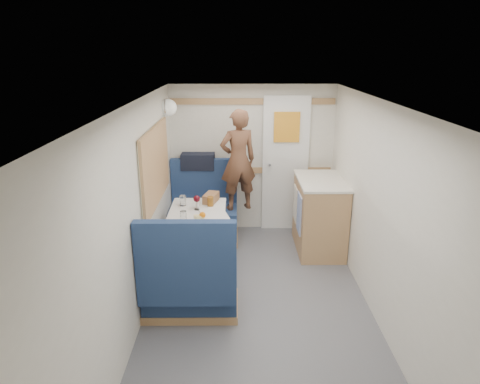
{
  "coord_description": "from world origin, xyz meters",
  "views": [
    {
      "loc": [
        -0.2,
        -3.41,
        2.43
      ],
      "look_at": [
        -0.17,
        0.9,
        0.98
      ],
      "focal_mm": 32.0,
      "sensor_mm": 36.0,
      "label": 1
    }
  ],
  "objects_px": {
    "dinette_table": "(197,224)",
    "galley_counter": "(319,214)",
    "tray": "(214,215)",
    "duffel_bag": "(198,161)",
    "salt_grinder": "(197,205)",
    "tumbler_left": "(184,216)",
    "beer_glass": "(210,201)",
    "orange_fruit": "(202,215)",
    "tumbler_mid": "(183,201)",
    "bench_near": "(190,286)",
    "pepper_grinder": "(197,203)",
    "person": "(238,160)",
    "dome_light": "(168,108)",
    "wine_glass": "(197,199)",
    "bench_far": "(204,218)",
    "bread_loaf": "(211,198)",
    "cheese_block": "(199,217)"
  },
  "relations": [
    {
      "from": "orange_fruit",
      "to": "wine_glass",
      "type": "xyz_separation_m",
      "value": [
        -0.08,
        0.29,
        0.07
      ]
    },
    {
      "from": "dome_light",
      "to": "bench_far",
      "type": "bearing_deg",
      "value": 2.12
    },
    {
      "from": "galley_counter",
      "to": "tray",
      "type": "xyz_separation_m",
      "value": [
        -1.27,
        -0.68,
        0.26
      ]
    },
    {
      "from": "bench_far",
      "to": "wine_glass",
      "type": "bearing_deg",
      "value": -90.29
    },
    {
      "from": "duffel_bag",
      "to": "salt_grinder",
      "type": "relative_size",
      "value": 4.85
    },
    {
      "from": "wine_glass",
      "to": "salt_grinder",
      "type": "xyz_separation_m",
      "value": [
        -0.0,
        0.04,
        -0.08
      ]
    },
    {
      "from": "bench_near",
      "to": "orange_fruit",
      "type": "height_order",
      "value": "bench_near"
    },
    {
      "from": "tumbler_left",
      "to": "beer_glass",
      "type": "xyz_separation_m",
      "value": [
        0.25,
        0.46,
        -0.0
      ]
    },
    {
      "from": "tray",
      "to": "salt_grinder",
      "type": "xyz_separation_m",
      "value": [
        -0.2,
        0.23,
        0.04
      ]
    },
    {
      "from": "bench_far",
      "to": "bench_near",
      "type": "relative_size",
      "value": 1.0
    },
    {
      "from": "duffel_bag",
      "to": "cheese_block",
      "type": "distance_m",
      "value": 1.39
    },
    {
      "from": "galley_counter",
      "to": "bench_near",
      "type": "bearing_deg",
      "value": -136.06
    },
    {
      "from": "orange_fruit",
      "to": "cheese_block",
      "type": "distance_m",
      "value": 0.04
    },
    {
      "from": "dinette_table",
      "to": "orange_fruit",
      "type": "xyz_separation_m",
      "value": [
        0.08,
        -0.23,
        0.21
      ]
    },
    {
      "from": "dinette_table",
      "to": "wine_glass",
      "type": "distance_m",
      "value": 0.28
    },
    {
      "from": "orange_fruit",
      "to": "tumbler_left",
      "type": "height_order",
      "value": "tumbler_left"
    },
    {
      "from": "tumbler_left",
      "to": "orange_fruit",
      "type": "bearing_deg",
      "value": 12.67
    },
    {
      "from": "tray",
      "to": "orange_fruit",
      "type": "height_order",
      "value": "orange_fruit"
    },
    {
      "from": "dinette_table",
      "to": "tray",
      "type": "distance_m",
      "value": 0.29
    },
    {
      "from": "duffel_bag",
      "to": "cheese_block",
      "type": "relative_size",
      "value": 4.49
    },
    {
      "from": "galley_counter",
      "to": "orange_fruit",
      "type": "height_order",
      "value": "galley_counter"
    },
    {
      "from": "galley_counter",
      "to": "pepper_grinder",
      "type": "xyz_separation_m",
      "value": [
        -1.48,
        -0.41,
        0.3
      ]
    },
    {
      "from": "galley_counter",
      "to": "tumbler_mid",
      "type": "bearing_deg",
      "value": -167.92
    },
    {
      "from": "dinette_table",
      "to": "bench_near",
      "type": "height_order",
      "value": "bench_near"
    },
    {
      "from": "duffel_bag",
      "to": "bench_far",
      "type": "bearing_deg",
      "value": -72.13
    },
    {
      "from": "tray",
      "to": "dinette_table",
      "type": "bearing_deg",
      "value": 147.5
    },
    {
      "from": "bread_loaf",
      "to": "tumbler_mid",
      "type": "bearing_deg",
      "value": -158.96
    },
    {
      "from": "galley_counter",
      "to": "cheese_block",
      "type": "height_order",
      "value": "galley_counter"
    },
    {
      "from": "orange_fruit",
      "to": "tumbler_mid",
      "type": "bearing_deg",
      "value": 120.99
    },
    {
      "from": "dome_light",
      "to": "cheese_block",
      "type": "bearing_deg",
      "value": -68.37
    },
    {
      "from": "dome_light",
      "to": "pepper_grinder",
      "type": "distance_m",
      "value": 1.27
    },
    {
      "from": "dome_light",
      "to": "wine_glass",
      "type": "distance_m",
      "value": 1.26
    },
    {
      "from": "bread_loaf",
      "to": "dinette_table",
      "type": "bearing_deg",
      "value": -113.22
    },
    {
      "from": "beer_glass",
      "to": "cheese_block",
      "type": "bearing_deg",
      "value": -102.91
    },
    {
      "from": "bench_far",
      "to": "bread_loaf",
      "type": "bearing_deg",
      "value": -75.92
    },
    {
      "from": "dinette_table",
      "to": "galley_counter",
      "type": "bearing_deg",
      "value": 20.54
    },
    {
      "from": "bench_near",
      "to": "tray",
      "type": "distance_m",
      "value": 0.88
    },
    {
      "from": "bread_loaf",
      "to": "salt_grinder",
      "type": "bearing_deg",
      "value": -123.17
    },
    {
      "from": "bench_near",
      "to": "dinette_table",
      "type": "bearing_deg",
      "value": 90.0
    },
    {
      "from": "person",
      "to": "tumbler_mid",
      "type": "height_order",
      "value": "person"
    },
    {
      "from": "galley_counter",
      "to": "duffel_bag",
      "type": "distance_m",
      "value": 1.73
    },
    {
      "from": "dinette_table",
      "to": "salt_grinder",
      "type": "height_order",
      "value": "salt_grinder"
    },
    {
      "from": "galley_counter",
      "to": "orange_fruit",
      "type": "relative_size",
      "value": 13.82
    },
    {
      "from": "dinette_table",
      "to": "bench_far",
      "type": "relative_size",
      "value": 0.88
    },
    {
      "from": "pepper_grinder",
      "to": "person",
      "type": "bearing_deg",
      "value": 55.53
    },
    {
      "from": "wine_glass",
      "to": "salt_grinder",
      "type": "height_order",
      "value": "wine_glass"
    },
    {
      "from": "orange_fruit",
      "to": "tumbler_mid",
      "type": "distance_m",
      "value": 0.5
    },
    {
      "from": "tray",
      "to": "tumbler_mid",
      "type": "distance_m",
      "value": 0.5
    },
    {
      "from": "bench_near",
      "to": "duffel_bag",
      "type": "relative_size",
      "value": 2.38
    },
    {
      "from": "duffel_bag",
      "to": "bench_near",
      "type": "bearing_deg",
      "value": -86.82
    }
  ]
}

